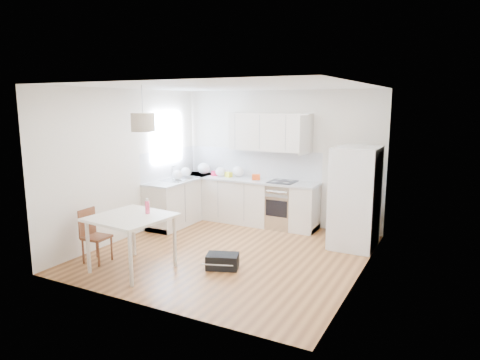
# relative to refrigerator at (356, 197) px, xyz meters

# --- Properties ---
(floor) EXTENTS (4.20, 4.20, 0.00)m
(floor) POSITION_rel_refrigerator_xyz_m (-1.74, -1.31, -0.87)
(floor) COLOR brown
(floor) RESTS_ON ground
(ceiling) EXTENTS (4.20, 4.20, 0.00)m
(ceiling) POSITION_rel_refrigerator_xyz_m (-1.74, -1.31, 1.83)
(ceiling) COLOR white
(ceiling) RESTS_ON wall_back
(wall_back) EXTENTS (4.20, 0.00, 4.20)m
(wall_back) POSITION_rel_refrigerator_xyz_m (-1.74, 0.79, 0.48)
(wall_back) COLOR silver
(wall_back) RESTS_ON floor
(wall_left) EXTENTS (0.00, 4.20, 4.20)m
(wall_left) POSITION_rel_refrigerator_xyz_m (-3.84, -1.31, 0.48)
(wall_left) COLOR silver
(wall_left) RESTS_ON floor
(wall_right) EXTENTS (0.00, 4.20, 4.20)m
(wall_right) POSITION_rel_refrigerator_xyz_m (0.36, -1.31, 0.48)
(wall_right) COLOR silver
(wall_right) RESTS_ON floor
(window_glassblock) EXTENTS (0.02, 1.00, 1.00)m
(window_glassblock) POSITION_rel_refrigerator_xyz_m (-3.83, -0.16, 0.88)
(window_glassblock) COLOR #BFE0F9
(window_glassblock) RESTS_ON wall_left
(cabinets_back) EXTENTS (3.00, 0.60, 0.88)m
(cabinets_back) POSITION_rel_refrigerator_xyz_m (-2.34, 0.49, -0.43)
(cabinets_back) COLOR beige
(cabinets_back) RESTS_ON floor
(cabinets_left) EXTENTS (0.60, 1.80, 0.88)m
(cabinets_left) POSITION_rel_refrigerator_xyz_m (-3.54, -0.11, -0.43)
(cabinets_left) COLOR beige
(cabinets_left) RESTS_ON floor
(counter_back) EXTENTS (3.02, 0.64, 0.04)m
(counter_back) POSITION_rel_refrigerator_xyz_m (-2.34, 0.49, 0.03)
(counter_back) COLOR #B3B5B8
(counter_back) RESTS_ON cabinets_back
(counter_left) EXTENTS (0.64, 1.82, 0.04)m
(counter_left) POSITION_rel_refrigerator_xyz_m (-3.54, -0.11, 0.03)
(counter_left) COLOR #B3B5B8
(counter_left) RESTS_ON cabinets_left
(backsplash_back) EXTENTS (3.00, 0.01, 0.58)m
(backsplash_back) POSITION_rel_refrigerator_xyz_m (-2.34, 0.78, 0.34)
(backsplash_back) COLOR silver
(backsplash_back) RESTS_ON wall_back
(backsplash_left) EXTENTS (0.01, 1.80, 0.58)m
(backsplash_left) POSITION_rel_refrigerator_xyz_m (-3.84, -0.11, 0.34)
(backsplash_left) COLOR silver
(backsplash_left) RESTS_ON wall_left
(upper_cabinets) EXTENTS (1.70, 0.32, 0.75)m
(upper_cabinets) POSITION_rel_refrigerator_xyz_m (-1.89, 0.63, 1.01)
(upper_cabinets) COLOR beige
(upper_cabinets) RESTS_ON wall_back
(range_oven) EXTENTS (0.50, 0.61, 0.88)m
(range_oven) POSITION_rel_refrigerator_xyz_m (-1.54, 0.49, -0.43)
(range_oven) COLOR silver
(range_oven) RESTS_ON floor
(sink) EXTENTS (0.50, 0.80, 0.16)m
(sink) POSITION_rel_refrigerator_xyz_m (-3.54, -0.16, 0.05)
(sink) COLOR silver
(sink) RESTS_ON counter_left
(refrigerator) EXTENTS (0.84, 0.87, 1.73)m
(refrigerator) POSITION_rel_refrigerator_xyz_m (0.00, 0.00, 0.00)
(refrigerator) COLOR white
(refrigerator) RESTS_ON floor
(dining_table) EXTENTS (1.14, 1.14, 0.82)m
(dining_table) POSITION_rel_refrigerator_xyz_m (-2.69, -2.58, -0.14)
(dining_table) COLOR beige
(dining_table) RESTS_ON floor
(dining_chair) EXTENTS (0.38, 0.38, 0.84)m
(dining_chair) POSITION_rel_refrigerator_xyz_m (-3.39, -2.59, -0.45)
(dining_chair) COLOR #512B18
(dining_chair) RESTS_ON floor
(drink_bottle) EXTENTS (0.07, 0.07, 0.23)m
(drink_bottle) POSITION_rel_refrigerator_xyz_m (-2.57, -2.35, 0.07)
(drink_bottle) COLOR #F7446E
(drink_bottle) RESTS_ON dining_table
(gym_bag) EXTENTS (0.55, 0.45, 0.22)m
(gym_bag) POSITION_rel_refrigerator_xyz_m (-1.53, -1.92, -0.76)
(gym_bag) COLOR black
(gym_bag) RESTS_ON floor
(pendant_lamp) EXTENTS (0.37, 0.37, 0.26)m
(pendant_lamp) POSITION_rel_refrigerator_xyz_m (-2.53, -2.41, 1.31)
(pendant_lamp) COLOR #C0AC94
(pendant_lamp) RESTS_ON ceiling
(grocery_bag_a) EXTENTS (0.27, 0.23, 0.25)m
(grocery_bag_a) POSITION_rel_refrigerator_xyz_m (-3.40, 0.54, 0.18)
(grocery_bag_a) COLOR white
(grocery_bag_a) RESTS_ON counter_back
(grocery_bag_b) EXTENTS (0.22, 0.19, 0.20)m
(grocery_bag_b) POSITION_rel_refrigerator_xyz_m (-2.95, 0.49, 0.15)
(grocery_bag_b) COLOR white
(grocery_bag_b) RESTS_ON counter_back
(grocery_bag_c) EXTENTS (0.25, 0.21, 0.22)m
(grocery_bag_c) POSITION_rel_refrigerator_xyz_m (-2.59, 0.60, 0.17)
(grocery_bag_c) COLOR white
(grocery_bag_c) RESTS_ON counter_back
(grocery_bag_d) EXTENTS (0.22, 0.19, 0.20)m
(grocery_bag_d) POSITION_rel_refrigerator_xyz_m (-3.57, 0.11, 0.15)
(grocery_bag_d) COLOR white
(grocery_bag_d) RESTS_ON counter_back
(grocery_bag_e) EXTENTS (0.22, 0.19, 0.20)m
(grocery_bag_e) POSITION_rel_refrigerator_xyz_m (-3.51, -0.27, 0.15)
(grocery_bag_e) COLOR white
(grocery_bag_e) RESTS_ON counter_left
(snack_orange) EXTENTS (0.19, 0.17, 0.11)m
(snack_orange) POSITION_rel_refrigerator_xyz_m (-2.11, 0.47, 0.11)
(snack_orange) COLOR #E24914
(snack_orange) RESTS_ON counter_back
(snack_yellow) EXTENTS (0.18, 0.14, 0.10)m
(snack_yellow) POSITION_rel_refrigerator_xyz_m (-2.76, 0.50, 0.11)
(snack_yellow) COLOR yellow
(snack_yellow) RESTS_ON counter_back
(snack_red) EXTENTS (0.17, 0.14, 0.10)m
(snack_red) POSITION_rel_refrigerator_xyz_m (-3.09, 0.50, 0.10)
(snack_red) COLOR red
(snack_red) RESTS_ON counter_back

